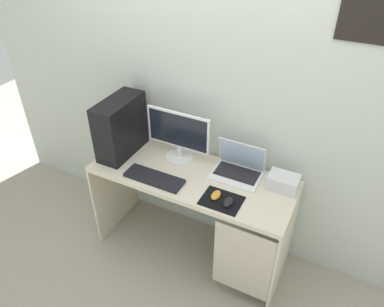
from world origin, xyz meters
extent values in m
plane|color=#9E9384|center=(0.00, 0.00, 0.00)|extent=(8.00, 8.00, 0.00)
cube|color=beige|center=(0.00, 0.32, 1.30)|extent=(4.00, 0.04, 2.60)
cube|color=black|center=(0.88, 0.29, 1.87)|extent=(0.36, 0.01, 0.26)
cube|color=beige|center=(0.00, 0.00, 0.75)|extent=(1.45, 0.56, 0.03)
cube|color=beige|center=(-0.72, 0.00, 0.37)|extent=(0.02, 0.56, 0.73)
cube|color=beige|center=(0.72, 0.00, 0.37)|extent=(0.02, 0.56, 0.73)
cube|color=beige|center=(0.50, -0.27, 0.40)|extent=(0.40, 0.01, 0.59)
cube|color=black|center=(-0.59, 0.02, 0.98)|extent=(0.19, 0.42, 0.43)
cylinder|color=white|center=(-0.18, 0.14, 0.77)|extent=(0.20, 0.20, 0.01)
cylinder|color=white|center=(-0.18, 0.14, 0.83)|extent=(0.04, 0.04, 0.09)
cube|color=white|center=(-0.18, 0.13, 1.01)|extent=(0.48, 0.02, 0.28)
cube|color=black|center=(-0.18, 0.12, 1.01)|extent=(0.45, 0.00, 0.25)
cube|color=white|center=(0.28, 0.12, 0.77)|extent=(0.34, 0.24, 0.01)
cube|color=black|center=(0.28, 0.14, 0.78)|extent=(0.30, 0.16, 0.00)
cube|color=white|center=(0.28, 0.21, 0.89)|extent=(0.34, 0.06, 0.23)
cube|color=#ADC1E5|center=(0.28, 0.21, 0.89)|extent=(0.32, 0.05, 0.20)
cube|color=silver|center=(0.60, 0.14, 0.82)|extent=(0.20, 0.14, 0.10)
cube|color=black|center=(-0.21, -0.17, 0.78)|extent=(0.42, 0.14, 0.02)
cube|color=black|center=(0.29, -0.16, 0.77)|extent=(0.26, 0.20, 0.00)
ellipsoid|color=orange|center=(0.25, -0.15, 0.79)|extent=(0.06, 0.10, 0.03)
ellipsoid|color=black|center=(0.34, -0.17, 0.79)|extent=(0.06, 0.10, 0.03)
camera|label=1|loc=(0.91, -1.80, 2.38)|focal=34.33mm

